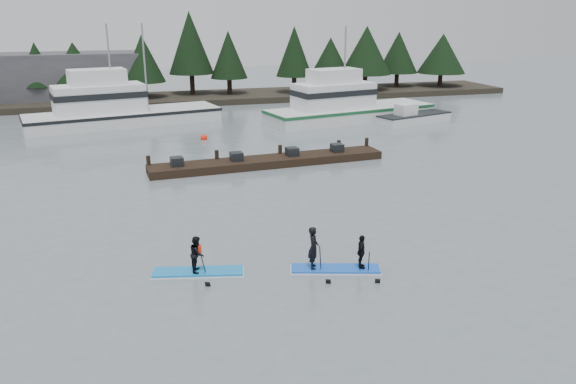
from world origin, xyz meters
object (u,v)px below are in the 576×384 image
object	(u,v)px
fishing_boat_large	(118,117)
floating_dock	(269,161)
fishing_boat_medium	(346,113)
paddleboard_solo	(198,261)
paddleboard_duo	(335,256)

from	to	relation	value
fishing_boat_large	floating_dock	size ratio (longest dim) A/B	1.11
fishing_boat_medium	floating_dock	bearing A→B (deg)	-140.32
floating_dock	paddleboard_solo	bearing A→B (deg)	-117.72
fishing_boat_large	fishing_boat_medium	distance (m)	18.97
floating_dock	paddleboard_duo	bearing A→B (deg)	-98.84
floating_dock	paddleboard_solo	size ratio (longest dim) A/B	4.39
fishing_boat_large	fishing_boat_medium	size ratio (longest dim) A/B	1.04
fishing_boat_medium	paddleboard_duo	bearing A→B (deg)	-124.14
fishing_boat_large	paddleboard_duo	distance (m)	31.44
floating_dock	paddleboard_duo	distance (m)	14.79
fishing_boat_medium	paddleboard_solo	distance (m)	30.60
paddleboard_solo	fishing_boat_medium	bearing A→B (deg)	71.26
fishing_boat_large	floating_dock	distance (m)	18.06
fishing_boat_medium	fishing_boat_large	bearing A→B (deg)	158.12
floating_dock	paddleboard_solo	world-z (taller)	paddleboard_solo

